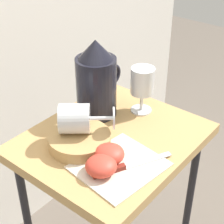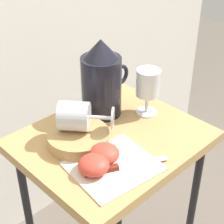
{
  "view_description": "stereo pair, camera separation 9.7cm",
  "coord_description": "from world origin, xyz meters",
  "px_view_note": "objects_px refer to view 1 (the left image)",
  "views": [
    {
      "loc": [
        -0.64,
        -0.52,
        1.33
      ],
      "look_at": [
        0.0,
        0.0,
        0.81
      ],
      "focal_mm": 59.2,
      "sensor_mm": 36.0,
      "label": 1
    },
    {
      "loc": [
        -0.57,
        -0.59,
        1.33
      ],
      "look_at": [
        0.0,
        0.0,
        0.81
      ],
      "focal_mm": 59.2,
      "sensor_mm": 36.0,
      "label": 2
    }
  ],
  "objects_px": {
    "pitcher": "(97,85)",
    "apple_half_left": "(101,166)",
    "apple_half_right": "(109,154)",
    "wine_glass_upright": "(142,83)",
    "basket_tray": "(80,140)",
    "wine_glass_tipped_near": "(76,119)",
    "table": "(112,162)",
    "knife": "(121,168)"
  },
  "relations": [
    {
      "from": "apple_half_right",
      "to": "pitcher",
      "type": "bearing_deg",
      "value": 48.48
    },
    {
      "from": "basket_tray",
      "to": "apple_half_right",
      "type": "xyz_separation_m",
      "value": [
        -0.0,
        -0.1,
        0.01
      ]
    },
    {
      "from": "table",
      "to": "wine_glass_upright",
      "type": "bearing_deg",
      "value": 5.17
    },
    {
      "from": "table",
      "to": "apple_half_left",
      "type": "xyz_separation_m",
      "value": [
        -0.13,
        -0.08,
        0.12
      ]
    },
    {
      "from": "table",
      "to": "wine_glass_upright",
      "type": "distance_m",
      "value": 0.25
    },
    {
      "from": "apple_half_left",
      "to": "apple_half_right",
      "type": "xyz_separation_m",
      "value": [
        0.05,
        0.01,
        0.0
      ]
    },
    {
      "from": "pitcher",
      "to": "apple_half_left",
      "type": "bearing_deg",
      "value": -137.03
    },
    {
      "from": "apple_half_left",
      "to": "wine_glass_tipped_near",
      "type": "bearing_deg",
      "value": 66.6
    },
    {
      "from": "basket_tray",
      "to": "apple_half_left",
      "type": "bearing_deg",
      "value": -112.79
    },
    {
      "from": "table",
      "to": "basket_tray",
      "type": "bearing_deg",
      "value": 154.28
    },
    {
      "from": "basket_tray",
      "to": "apple_half_right",
      "type": "bearing_deg",
      "value": -91.12
    },
    {
      "from": "apple_half_left",
      "to": "knife",
      "type": "xyz_separation_m",
      "value": [
        0.04,
        -0.03,
        -0.02
      ]
    },
    {
      "from": "table",
      "to": "apple_half_left",
      "type": "relative_size",
      "value": 9.51
    },
    {
      "from": "wine_glass_tipped_near",
      "to": "wine_glass_upright",
      "type": "bearing_deg",
      "value": -10.33
    },
    {
      "from": "pitcher",
      "to": "apple_half_left",
      "type": "height_order",
      "value": "pitcher"
    },
    {
      "from": "wine_glass_upright",
      "to": "apple_half_right",
      "type": "distance_m",
      "value": 0.27
    },
    {
      "from": "wine_glass_tipped_near",
      "to": "pitcher",
      "type": "bearing_deg",
      "value": 20.46
    },
    {
      "from": "pitcher",
      "to": "basket_tray",
      "type": "bearing_deg",
      "value": -155.28
    },
    {
      "from": "basket_tray",
      "to": "wine_glass_tipped_near",
      "type": "height_order",
      "value": "wine_glass_tipped_near"
    },
    {
      "from": "pitcher",
      "to": "wine_glass_tipped_near",
      "type": "bearing_deg",
      "value": -159.54
    },
    {
      "from": "pitcher",
      "to": "wine_glass_tipped_near",
      "type": "relative_size",
      "value": 1.51
    },
    {
      "from": "basket_tray",
      "to": "wine_glass_tipped_near",
      "type": "bearing_deg",
      "value": 62.43
    },
    {
      "from": "table",
      "to": "wine_glass_tipped_near",
      "type": "xyz_separation_m",
      "value": [
        -0.08,
        0.06,
        0.17
      ]
    },
    {
      "from": "apple_half_left",
      "to": "apple_half_right",
      "type": "distance_m",
      "value": 0.05
    },
    {
      "from": "basket_tray",
      "to": "pitcher",
      "type": "xyz_separation_m",
      "value": [
        0.15,
        0.07,
        0.08
      ]
    },
    {
      "from": "table",
      "to": "basket_tray",
      "type": "relative_size",
      "value": 4.37
    },
    {
      "from": "table",
      "to": "knife",
      "type": "relative_size",
      "value": 3.66
    },
    {
      "from": "apple_half_left",
      "to": "knife",
      "type": "bearing_deg",
      "value": -36.42
    },
    {
      "from": "basket_tray",
      "to": "apple_half_left",
      "type": "distance_m",
      "value": 0.13
    },
    {
      "from": "wine_glass_upright",
      "to": "wine_glass_tipped_near",
      "type": "bearing_deg",
      "value": 169.67
    },
    {
      "from": "wine_glass_tipped_near",
      "to": "knife",
      "type": "xyz_separation_m",
      "value": [
        -0.02,
        -0.16,
        -0.07
      ]
    },
    {
      "from": "pitcher",
      "to": "apple_half_right",
      "type": "xyz_separation_m",
      "value": [
        -0.15,
        -0.17,
        -0.07
      ]
    },
    {
      "from": "wine_glass_tipped_near",
      "to": "apple_half_right",
      "type": "distance_m",
      "value": 0.13
    },
    {
      "from": "wine_glass_upright",
      "to": "pitcher",
      "type": "bearing_deg",
      "value": 134.39
    },
    {
      "from": "apple_half_right",
      "to": "knife",
      "type": "bearing_deg",
      "value": -98.98
    },
    {
      "from": "apple_half_left",
      "to": "wine_glass_upright",
      "type": "bearing_deg",
      "value": 17.03
    },
    {
      "from": "pitcher",
      "to": "wine_glass_tipped_near",
      "type": "distance_m",
      "value": 0.15
    },
    {
      "from": "basket_tray",
      "to": "wine_glass_tipped_near",
      "type": "distance_m",
      "value": 0.06
    },
    {
      "from": "wine_glass_upright",
      "to": "apple_half_left",
      "type": "distance_m",
      "value": 0.32
    },
    {
      "from": "apple_half_right",
      "to": "table",
      "type": "bearing_deg",
      "value": 35.33
    },
    {
      "from": "wine_glass_tipped_near",
      "to": "apple_half_left",
      "type": "distance_m",
      "value": 0.15
    },
    {
      "from": "apple_half_right",
      "to": "wine_glass_upright",
      "type": "bearing_deg",
      "value": 17.2
    }
  ]
}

